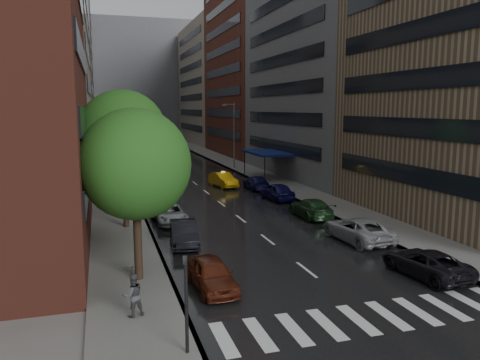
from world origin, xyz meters
The scene contains 19 objects.
ground centered at (0.00, 0.00, 0.00)m, with size 220.00×220.00×0.00m, color gray.
road centered at (0.00, 50.00, 0.01)m, with size 14.00×140.00×0.01m, color black.
sidewalk_left centered at (-9.00, 50.00, 0.07)m, with size 4.00×140.00×0.15m, color gray.
sidewalk_right centered at (9.00, 50.00, 0.07)m, with size 4.00×140.00×0.15m, color gray.
crosswalk centered at (0.20, -2.00, 0.01)m, with size 13.15×2.80×0.01m.
buildings_left centered at (-15.00, 58.79, 15.99)m, with size 8.00×108.00×38.00m.
buildings_right centered at (15.00, 56.70, 15.03)m, with size 8.05×109.10×36.00m.
building_far centered at (0.00, 118.00, 16.00)m, with size 40.00×14.00×32.00m, color slate.
tree_near centered at (-8.60, 4.83, 5.80)m, with size 5.32×5.32×8.48m.
tree_mid centered at (-8.60, 15.52, 6.66)m, with size 6.10×6.10×9.72m.
tree_far centered at (-8.60, 29.10, 5.04)m, with size 4.63×4.63×7.38m.
taxi centered at (2.48, 30.79, 0.77)m, with size 1.63×4.67×1.54m, color #E6A30C.
parked_cars_left centered at (-5.40, 18.10, 0.75)m, with size 3.09×29.53×1.58m.
parked_cars_right centered at (5.40, 14.04, 0.74)m, with size 2.91×31.85×1.61m.
ped_black_umbrella centered at (-9.16, 0.63, 1.38)m, with size 1.01×0.98×2.09m.
traffic_light centered at (-7.60, -2.80, 2.23)m, with size 0.18×0.15×3.45m.
street_lamp_left centered at (-7.72, 30.00, 4.89)m, with size 1.74×0.22×9.00m.
street_lamp_right centered at (7.72, 45.00, 4.89)m, with size 1.74×0.22×9.00m.
awning centered at (8.98, 35.00, 3.13)m, with size 4.00×8.00×3.12m.
Camera 1 is at (-10.17, -17.63, 8.44)m, focal length 35.00 mm.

